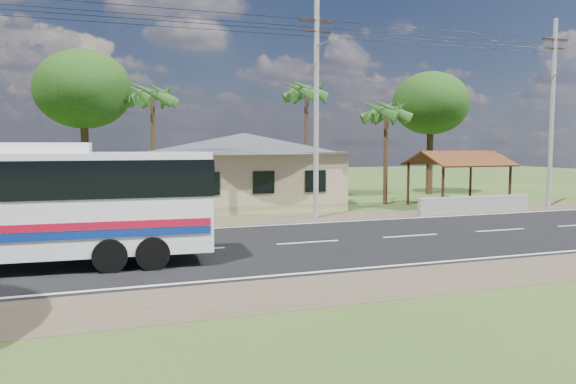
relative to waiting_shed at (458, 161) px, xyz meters
name	(u,v)px	position (x,y,z in m)	size (l,w,h in m)	color
ground	(308,243)	(-13.00, -8.50, -2.73)	(120.00, 120.00, 0.00)	#2F4E1B
road	(308,243)	(-13.00, -8.50, -2.72)	(120.00, 16.00, 0.03)	black
house	(244,162)	(-12.00, 4.50, -0.09)	(12.40, 10.00, 5.00)	tan
waiting_shed	(458,161)	(0.00, 0.00, 0.00)	(5.20, 4.48, 3.35)	#342213
concrete_barrier	(475,205)	(-1.00, -2.90, -2.28)	(7.00, 0.30, 0.90)	#9E9E99
utility_poles	(310,103)	(-10.33, -2.01, 3.04)	(32.80, 2.22, 11.00)	#9E9E99
palm_near	(386,112)	(-3.50, 2.50, 2.98)	(2.80, 2.80, 6.70)	#47301E
palm_mid	(307,92)	(-7.00, 7.00, 4.43)	(2.80, 2.80, 8.20)	#47301E
palm_far	(152,96)	(-17.00, 7.50, 3.95)	(2.80, 2.80, 7.70)	#47301E
tree_behind_house	(83,90)	(-21.00, 9.50, 4.39)	(6.00, 6.00, 9.61)	#47301E
tree_behind_shed	(431,104)	(3.00, 7.50, 3.95)	(5.60, 5.60, 9.02)	#47301E
coach_bus	(1,198)	(-23.25, -9.82, -0.55)	(12.40, 3.31, 3.81)	white
motorcycle	(438,204)	(-3.04, -2.43, -2.23)	(0.66, 1.88, 0.99)	black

